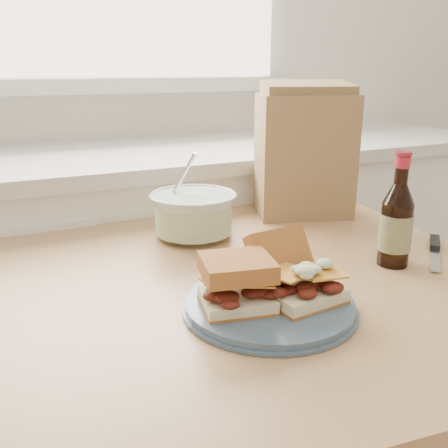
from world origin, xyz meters
name	(u,v)px	position (x,y,z in m)	size (l,w,h in m)	color
wall_back	(113,15)	(0.00, 2.00, 1.35)	(4.00, 0.02, 2.70)	white
cabinet_run	(152,288)	(0.00, 1.70, 0.47)	(2.50, 0.64, 0.94)	white
dining_table	(241,325)	(-0.04, 0.99, 0.69)	(1.08, 1.08, 0.81)	tan
plate	(269,305)	(-0.08, 0.82, 0.82)	(0.27, 0.27, 0.02)	#41576A
sandwich_left	(237,282)	(-0.13, 0.83, 0.87)	(0.12, 0.12, 0.08)	beige
sandwich_right	(294,275)	(-0.03, 0.83, 0.86)	(0.12, 0.17, 0.10)	beige
coleslaw_bowl	(194,216)	(-0.05, 1.21, 0.86)	(0.19, 0.19, 0.19)	silver
beer_bottle	(396,224)	(0.24, 0.88, 0.89)	(0.06, 0.06, 0.22)	black
knife	(435,247)	(0.38, 0.91, 0.82)	(0.16, 0.15, 0.01)	silver
paper_bag	(304,156)	(0.28, 1.26, 0.96)	(0.23, 0.15, 0.31)	#926C47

